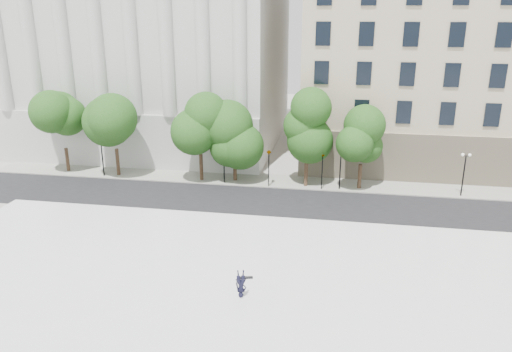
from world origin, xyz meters
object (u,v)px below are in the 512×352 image
(traffic_light_east, at_px, (323,153))
(skateboard, at_px, (246,278))
(person_lying, at_px, (241,293))
(traffic_light_west, at_px, (269,150))

(traffic_light_east, relative_size, skateboard, 5.17)
(traffic_light_east, distance_m, person_lying, 21.03)
(traffic_light_west, height_order, skateboard, traffic_light_west)
(traffic_light_east, xyz_separation_m, skateboard, (-3.85, -18.32, -3.23))
(traffic_light_west, relative_size, traffic_light_east, 1.01)
(person_lying, distance_m, skateboard, 2.15)
(traffic_light_west, xyz_separation_m, traffic_light_east, (5.11, 0.00, -0.05))
(traffic_light_west, distance_m, person_lying, 20.74)
(traffic_light_east, relative_size, person_lying, 2.47)
(traffic_light_west, bearing_deg, person_lying, -86.18)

